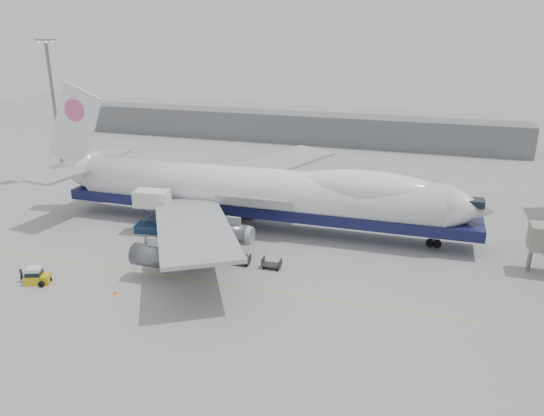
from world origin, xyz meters
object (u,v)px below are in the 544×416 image
(ground_worker, at_px, (22,275))
(baggage_tug, at_px, (36,276))
(airliner, at_px, (259,191))
(catering_truck, at_px, (153,209))

(ground_worker, bearing_deg, baggage_tug, -96.00)
(baggage_tug, xyz_separation_m, ground_worker, (-1.89, -0.16, -0.07))
(airliner, height_order, ground_worker, airliner)
(catering_truck, relative_size, baggage_tug, 2.00)
(baggage_tug, bearing_deg, ground_worker, 164.00)
(airliner, relative_size, catering_truck, 10.92)
(airliner, xyz_separation_m, catering_truck, (-13.83, -5.92, -2.18))
(airliner, xyz_separation_m, baggage_tug, (-18.99, -23.97, -4.74))
(catering_truck, relative_size, ground_worker, 3.77)
(baggage_tug, bearing_deg, airliner, 30.83)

